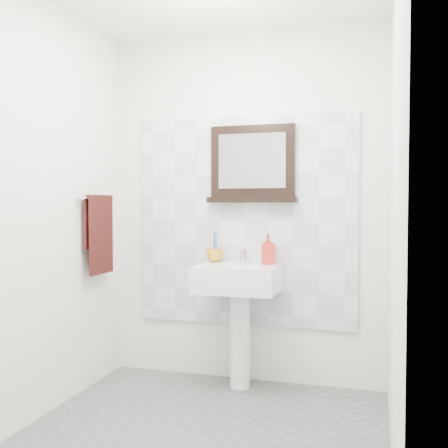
{
  "coord_description": "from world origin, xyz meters",
  "views": [
    {
      "loc": [
        0.92,
        -2.56,
        1.27
      ],
      "look_at": [
        0.01,
        0.55,
        1.15
      ],
      "focal_mm": 42.0,
      "sensor_mm": 36.0,
      "label": 1
    }
  ],
  "objects_px": {
    "toothbrush_cup": "(215,255)",
    "soap_dispenser": "(268,249)",
    "framed_mirror": "(253,166)",
    "pedestal_sink": "(238,291)",
    "hand_towel": "(99,228)"
  },
  "relations": [
    {
      "from": "toothbrush_cup",
      "to": "soap_dispenser",
      "type": "bearing_deg",
      "value": -3.1
    },
    {
      "from": "framed_mirror",
      "to": "pedestal_sink",
      "type": "bearing_deg",
      "value": -105.99
    },
    {
      "from": "pedestal_sink",
      "to": "toothbrush_cup",
      "type": "bearing_deg",
      "value": 149.9
    },
    {
      "from": "soap_dispenser",
      "to": "framed_mirror",
      "type": "height_order",
      "value": "framed_mirror"
    },
    {
      "from": "toothbrush_cup",
      "to": "hand_towel",
      "type": "height_order",
      "value": "hand_towel"
    },
    {
      "from": "soap_dispenser",
      "to": "toothbrush_cup",
      "type": "bearing_deg",
      "value": 161.58
    },
    {
      "from": "framed_mirror",
      "to": "hand_towel",
      "type": "xyz_separation_m",
      "value": [
        -1.01,
        -0.38,
        -0.44
      ]
    },
    {
      "from": "hand_towel",
      "to": "pedestal_sink",
      "type": "bearing_deg",
      "value": 11.28
    },
    {
      "from": "hand_towel",
      "to": "toothbrush_cup",
      "type": "bearing_deg",
      "value": 22.53
    },
    {
      "from": "toothbrush_cup",
      "to": "soap_dispenser",
      "type": "relative_size",
      "value": 0.58
    },
    {
      "from": "pedestal_sink",
      "to": "framed_mirror",
      "type": "bearing_deg",
      "value": 74.01
    },
    {
      "from": "hand_towel",
      "to": "framed_mirror",
      "type": "bearing_deg",
      "value": 20.49
    },
    {
      "from": "framed_mirror",
      "to": "hand_towel",
      "type": "bearing_deg",
      "value": -159.51
    },
    {
      "from": "soap_dispenser",
      "to": "framed_mirror",
      "type": "bearing_deg",
      "value": 131.1
    },
    {
      "from": "toothbrush_cup",
      "to": "soap_dispenser",
      "type": "height_order",
      "value": "soap_dispenser"
    }
  ]
}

